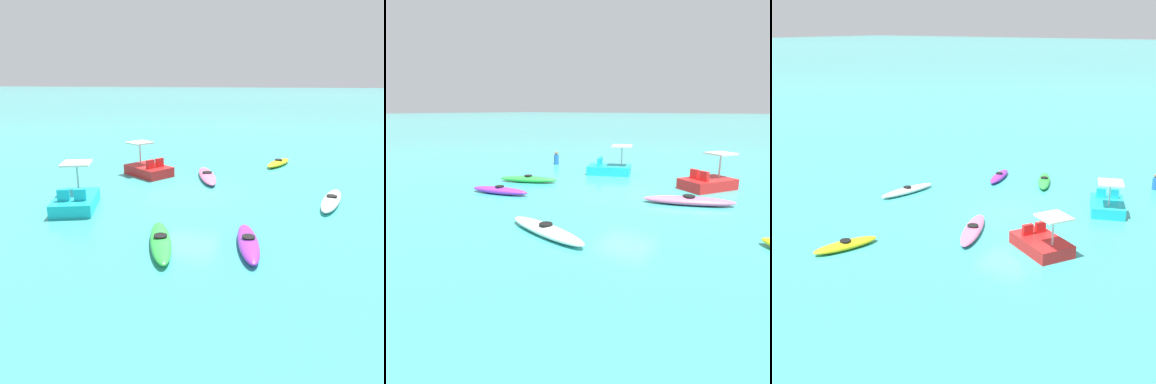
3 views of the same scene
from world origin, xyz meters
The scene contains 9 objects.
ground_plane centered at (0.00, 0.00, 0.00)m, with size 600.00×600.00×0.00m, color #38ADA8.
kayak_purple centered at (4.62, 3.29, 0.16)m, with size 2.84×1.26×0.37m.
kayak_green centered at (5.29, 0.77, 0.16)m, with size 3.01×1.80×0.37m.
kayak_pink centered at (-2.75, 0.14, 0.16)m, with size 3.53×2.01×0.37m.
kayak_yellow centered at (-6.91, 3.39, 0.16)m, with size 2.71×1.52×0.37m.
kayak_white centered at (-0.33, 5.91, 0.16)m, with size 3.30×1.26×0.37m.
pedal_boat_cyan centered at (3.03, -3.62, 0.34)m, with size 2.79×2.30×1.68m.
pedal_boat_red centered at (-2.63, -3.02, 0.34)m, with size 2.48×2.83×1.68m.
person_near_shore centered at (7.75, -4.56, 0.39)m, with size 0.38×0.38×0.88m.
Camera 3 is at (-18.98, -10.73, 8.39)m, focal length 46.73 mm.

